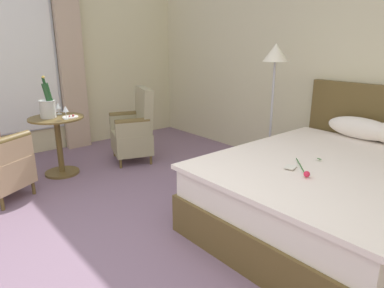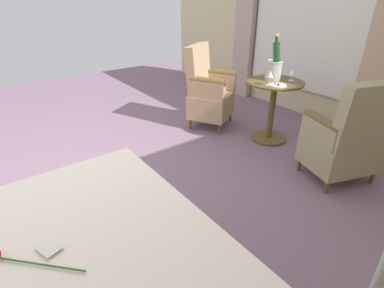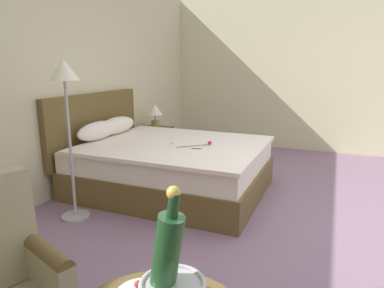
% 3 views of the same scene
% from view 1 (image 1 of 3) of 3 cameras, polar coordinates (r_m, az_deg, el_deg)
% --- Properties ---
extents(ground_plane, '(8.21, 8.21, 0.00)m').
position_cam_1_polar(ground_plane, '(2.63, -11.58, -21.20)').
color(ground_plane, slate).
extents(wall_headboard_side, '(6.83, 0.12, 2.73)m').
position_cam_1_polar(wall_headboard_side, '(4.35, 24.84, 12.14)').
color(wall_headboard_side, beige).
rests_on(wall_headboard_side, ground).
extents(bed, '(1.77, 2.25, 1.17)m').
position_cam_1_polar(bed, '(3.32, 22.54, -7.04)').
color(bed, brown).
rests_on(bed, ground).
extents(floor_lamp_brass, '(0.28, 0.28, 1.58)m').
position_cam_1_polar(floor_lamp_brass, '(4.06, 13.58, 11.49)').
color(floor_lamp_brass, '#ADACB0').
rests_on(floor_lamp_brass, ground).
extents(side_table_round, '(0.64, 0.64, 0.73)m').
position_cam_1_polar(side_table_round, '(4.51, -21.33, 0.46)').
color(side_table_round, brown).
rests_on(side_table_round, ground).
extents(champagne_bucket, '(0.19, 0.19, 0.50)m').
position_cam_1_polar(champagne_bucket, '(4.42, -22.93, 5.93)').
color(champagne_bucket, '#B3B6B2').
rests_on(champagne_bucket, side_table_round).
extents(wine_glass_near_bucket, '(0.07, 0.07, 0.16)m').
position_cam_1_polar(wine_glass_near_bucket, '(4.27, -20.34, 5.40)').
color(wine_glass_near_bucket, white).
rests_on(wine_glass_near_bucket, side_table_round).
extents(wine_glass_near_edge, '(0.08, 0.08, 0.14)m').
position_cam_1_polar(wine_glass_near_edge, '(4.60, -21.41, 5.88)').
color(wine_glass_near_edge, white).
rests_on(wine_glass_near_edge, side_table_round).
extents(snack_plate, '(0.18, 0.18, 0.04)m').
position_cam_1_polar(snack_plate, '(4.37, -19.61, 4.29)').
color(snack_plate, white).
rests_on(snack_plate, side_table_round).
extents(armchair_by_window, '(0.73, 0.68, 1.00)m').
position_cam_1_polar(armchair_by_window, '(4.77, -9.57, 2.30)').
color(armchair_by_window, brown).
rests_on(armchair_by_window, ground).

